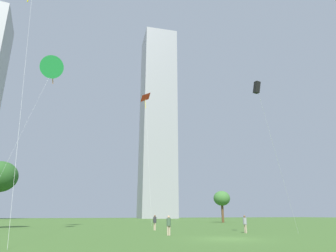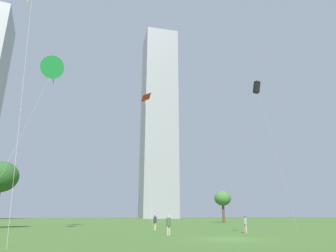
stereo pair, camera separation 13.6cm
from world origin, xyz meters
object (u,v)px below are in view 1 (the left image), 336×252
(person_standing_1, at_px, (155,221))
(park_tree_1, at_px, (0,177))
(person_standing_0, at_px, (245,223))
(kite_flying_0, at_px, (257,88))
(person_standing_2, at_px, (169,224))
(kite_flying_2, at_px, (54,68))
(distant_highrise_0, at_px, (158,120))
(park_tree_0, at_px, (222,199))
(kite_flying_1, at_px, (145,98))

(person_standing_1, distance_m, park_tree_1, 21.57)
(person_standing_0, bearing_deg, kite_flying_0, 161.00)
(person_standing_2, xyz_separation_m, kite_flying_0, (6.75, -4.61, 11.53))
(person_standing_1, height_order, kite_flying_2, kite_flying_2)
(kite_flying_2, distance_m, distant_highrise_0, 100.84)
(person_standing_1, height_order, kite_flying_0, kite_flying_0)
(person_standing_1, distance_m, kite_flying_2, 24.76)
(person_standing_1, relative_size, park_tree_0, 0.24)
(person_standing_1, xyz_separation_m, park_tree_0, (23.01, 25.20, 4.09))
(kite_flying_2, relative_size, park_tree_0, 3.42)
(distant_highrise_0, bearing_deg, park_tree_0, -89.33)
(person_standing_1, relative_size, distant_highrise_0, 0.02)
(person_standing_1, xyz_separation_m, person_standing_2, (-1.25, -8.26, -0.02))
(person_standing_2, distance_m, kite_flying_0, 14.14)
(person_standing_0, bearing_deg, kite_flying_2, 48.16)
(kite_flying_1, bearing_deg, kite_flying_0, -86.93)
(kite_flying_0, height_order, kite_flying_2, kite_flying_2)
(park_tree_1, bearing_deg, person_standing_2, -48.03)
(distant_highrise_0, bearing_deg, park_tree_1, -113.66)
(person_standing_2, height_order, kite_flying_1, kite_flying_1)
(park_tree_0, height_order, distant_highrise_0, distant_highrise_0)
(person_standing_1, xyz_separation_m, park_tree_1, (-18.08, 10.45, 5.41))
(person_standing_2, bearing_deg, person_standing_1, -98.41)
(kite_flying_0, bearing_deg, person_standing_2, 145.69)
(kite_flying_0, height_order, park_tree_1, kite_flying_0)
(park_tree_1, bearing_deg, person_standing_1, -30.02)
(person_standing_2, distance_m, kite_flying_2, 27.44)
(kite_flying_1, xyz_separation_m, kite_flying_2, (-16.75, -14.14, -3.43))
(park_tree_0, relative_size, park_tree_1, 0.80)
(park_tree_1, height_order, distant_highrise_0, distant_highrise_0)
(person_standing_1, xyz_separation_m, kite_flying_2, (-13.03, 6.19, 20.12))
(park_tree_1, bearing_deg, kite_flying_1, 24.37)
(person_standing_0, height_order, park_tree_0, park_tree_0)
(person_standing_1, height_order, kite_flying_1, kite_flying_1)
(kite_flying_0, height_order, park_tree_0, kite_flying_0)
(distant_highrise_0, bearing_deg, kite_flying_2, -109.85)
(person_standing_2, height_order, kite_flying_2, kite_flying_2)
(park_tree_1, distance_m, distant_highrise_0, 104.14)
(kite_flying_2, height_order, park_tree_0, kite_flying_2)
(person_standing_0, xyz_separation_m, distant_highrise_0, (22.46, 101.94, 45.33))
(person_standing_0, relative_size, person_standing_2, 1.01)
(person_standing_2, height_order, park_tree_0, park_tree_0)
(kite_flying_1, bearing_deg, park_tree_0, 14.19)
(kite_flying_1, relative_size, park_tree_1, 3.01)
(distant_highrise_0, bearing_deg, kite_flying_0, -96.71)
(kite_flying_0, bearing_deg, park_tree_0, 65.31)
(person_standing_1, height_order, park_tree_1, park_tree_1)
(kite_flying_1, relative_size, distant_highrise_0, 0.27)
(person_standing_2, relative_size, kite_flying_2, 0.07)
(kite_flying_0, relative_size, kite_flying_2, 0.57)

